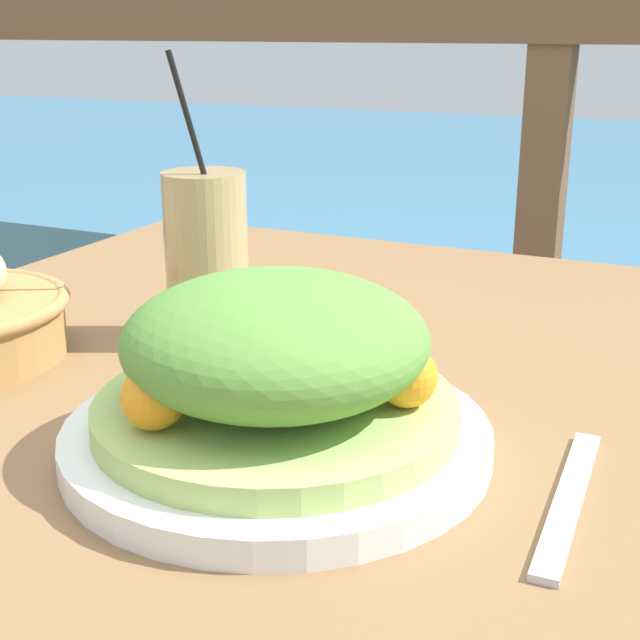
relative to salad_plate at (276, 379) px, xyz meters
name	(u,v)px	position (x,y,z in m)	size (l,w,h in m)	color
patio_table	(306,488)	(-0.04, 0.12, -0.15)	(0.92, 0.97, 0.72)	olive
railing_fence	(546,151)	(-0.04, 1.04, 0.02)	(2.80, 0.08, 1.05)	brown
salad_plate	(276,379)	(0.00, 0.00, 0.00)	(0.28, 0.28, 0.12)	white
drink_glass	(207,257)	(-0.16, 0.17, 0.02)	(0.07, 0.07, 0.25)	tan
fork	(569,499)	(0.19, 0.01, -0.05)	(0.02, 0.18, 0.00)	silver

